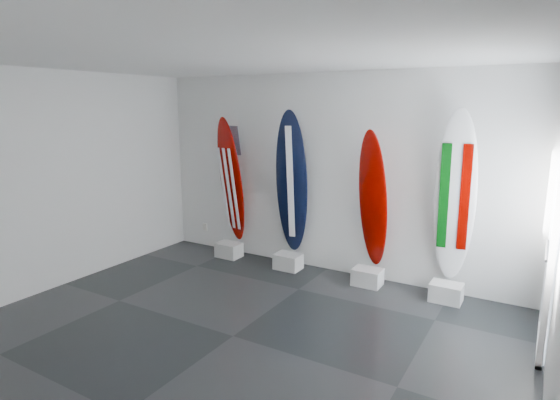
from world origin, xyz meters
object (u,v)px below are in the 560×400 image
Objects in this scene: surfboard_usa at (231,181)px; surfboard_italy at (455,197)px; surfboard_navy at (292,183)px; surfboard_swiss at (373,200)px.

surfboard_usa is 3.53m from surfboard_italy.
surfboard_navy is 1.31m from surfboard_swiss.
surfboard_swiss is at bearing 174.01° from surfboard_italy.
surfboard_italy is (3.53, 0.00, 0.08)m from surfboard_usa.
surfboard_navy is 1.12× the size of surfboard_swiss.
surfboard_swiss is 0.87× the size of surfboard_italy.
surfboard_navy is at bearing 174.01° from surfboard_italy.
surfboard_italy reaches higher than surfboard_usa.
surfboard_navy is at bearing -167.47° from surfboard_swiss.
surfboard_italy is at bearing -9.28° from surfboard_navy.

